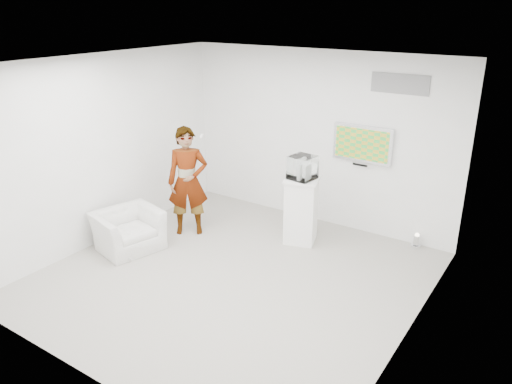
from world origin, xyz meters
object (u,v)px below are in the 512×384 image
(tv, at_px, (363,144))
(pedestal, at_px, (301,210))
(armchair, at_px, (128,230))
(person, at_px, (188,181))
(floor_uplight, at_px, (416,241))

(tv, height_order, pedestal, tv)
(armchair, height_order, pedestal, pedestal)
(armchair, relative_size, pedestal, 0.89)
(tv, bearing_deg, person, -145.18)
(person, distance_m, pedestal, 1.93)
(tv, bearing_deg, pedestal, -124.79)
(armchair, bearing_deg, floor_uplight, -41.06)
(person, height_order, pedestal, person)
(pedestal, distance_m, floor_uplight, 1.91)
(person, relative_size, pedestal, 1.69)
(person, xyz_separation_m, floor_uplight, (3.42, 1.56, -0.80))
(armchair, relative_size, floor_uplight, 3.96)
(armchair, xyz_separation_m, floor_uplight, (3.83, 2.56, -0.19))
(person, height_order, floor_uplight, person)
(person, bearing_deg, pedestal, -14.40)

